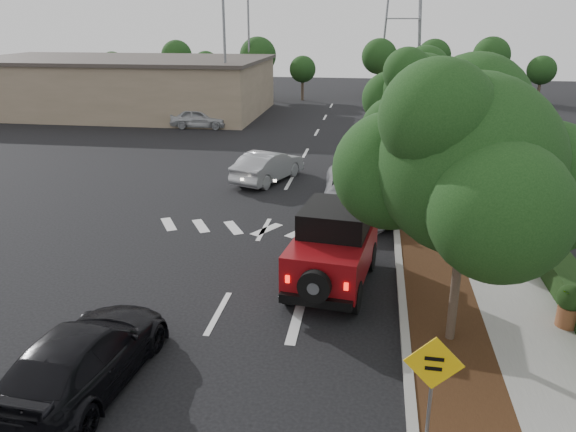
% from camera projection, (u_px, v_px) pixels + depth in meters
% --- Properties ---
extents(ground, '(120.00, 120.00, 0.00)m').
position_uv_depth(ground, '(218.00, 313.00, 14.13)').
color(ground, black).
rests_on(ground, ground).
extents(curb, '(0.20, 70.00, 0.15)m').
position_uv_depth(curb, '(393.00, 186.00, 24.64)').
color(curb, '#9E9B93').
rests_on(curb, ground).
extents(planting_strip, '(1.80, 70.00, 0.12)m').
position_uv_depth(planting_strip, '(416.00, 187.00, 24.50)').
color(planting_strip, black).
rests_on(planting_strip, ground).
extents(sidewalk, '(2.00, 70.00, 0.12)m').
position_uv_depth(sidewalk, '(461.00, 189.00, 24.23)').
color(sidewalk, gray).
rests_on(sidewalk, ground).
extents(hedge, '(0.80, 70.00, 0.80)m').
position_uv_depth(hedge, '(495.00, 183.00, 23.91)').
color(hedge, black).
rests_on(hedge, ground).
extents(commercial_building, '(22.00, 12.00, 4.00)m').
position_uv_depth(commercial_building, '(121.00, 87.00, 43.71)').
color(commercial_building, '#7E6E57').
rests_on(commercial_building, ground).
extents(transmission_tower, '(7.00, 4.00, 28.00)m').
position_uv_depth(transmission_tower, '(398.00, 90.00, 58.02)').
color(transmission_tower, slate).
rests_on(transmission_tower, ground).
extents(street_tree_near, '(3.80, 3.80, 5.92)m').
position_uv_depth(street_tree_near, '(449.00, 342.00, 12.87)').
color(street_tree_near, black).
rests_on(street_tree_near, ground).
extents(street_tree_mid, '(3.20, 3.20, 5.32)m').
position_uv_depth(street_tree_mid, '(425.00, 233.00, 19.39)').
color(street_tree_mid, black).
rests_on(street_tree_mid, ground).
extents(street_tree_far, '(3.40, 3.40, 5.62)m').
position_uv_depth(street_tree_far, '(414.00, 182.00, 25.45)').
color(street_tree_far, black).
rests_on(street_tree_far, ground).
extents(light_pole_a, '(2.00, 0.22, 9.00)m').
position_uv_depth(light_pole_a, '(227.00, 124.00, 39.30)').
color(light_pole_a, slate).
rests_on(light_pole_a, ground).
extents(light_pole_b, '(2.00, 0.22, 9.00)m').
position_uv_depth(light_pole_b, '(250.00, 101.00, 50.62)').
color(light_pole_b, slate).
rests_on(light_pole_b, ground).
extents(red_jeep, '(2.39, 4.47, 2.21)m').
position_uv_depth(red_jeep, '(335.00, 245.00, 15.42)').
color(red_jeep, black).
rests_on(red_jeep, ground).
extents(silver_suv_ahead, '(2.81, 5.88, 1.62)m').
position_uv_depth(silver_suv_ahead, '(359.00, 191.00, 21.37)').
color(silver_suv_ahead, '#9C9DA3').
rests_on(silver_suv_ahead, ground).
extents(black_suv_oncoming, '(2.23, 4.79, 1.36)m').
position_uv_depth(black_suv_oncoming, '(84.00, 357.00, 11.11)').
color(black_suv_oncoming, black).
rests_on(black_suv_oncoming, ground).
extents(silver_sedan_oncoming, '(2.87, 4.47, 1.39)m').
position_uv_depth(silver_sedan_oncoming, '(268.00, 166.00, 25.41)').
color(silver_sedan_oncoming, '#97989E').
rests_on(silver_sedan_oncoming, ground).
extents(parked_suv, '(3.93, 1.71, 1.32)m').
position_uv_depth(parked_suv, '(200.00, 118.00, 37.85)').
color(parked_suv, '#B0B3B8').
rests_on(parked_suv, ground).
extents(speed_hump_sign, '(0.98, 0.09, 2.09)m').
position_uv_depth(speed_hump_sign, '(432.00, 377.00, 9.22)').
color(speed_hump_sign, slate).
rests_on(speed_hump_sign, ground).
extents(terracotta_planter, '(0.65, 0.65, 1.12)m').
position_uv_depth(terracotta_planter, '(571.00, 302.00, 13.11)').
color(terracotta_planter, brown).
rests_on(terracotta_planter, ground).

